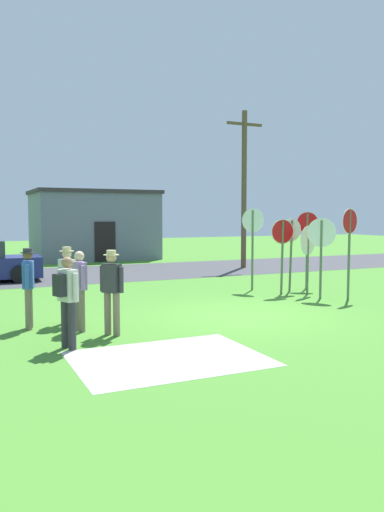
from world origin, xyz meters
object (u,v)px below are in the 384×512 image
at_px(stop_sign_nearest, 282,243).
at_px(person_holding_notes, 28,283).
at_px(person_with_sunhat, 67,281).
at_px(stop_sign_leaning_right, 321,243).
at_px(person_on_left, 112,287).
at_px(stop_sign_low_front, 307,236).
at_px(utility_pole, 244,186).
at_px(stop_sign_rear_right, 308,248).
at_px(person_near_signs, 80,286).
at_px(stop_sign_leaning_left, 253,234).
at_px(person_in_teal, 67,296).
at_px(stop_sign_rear_left, 291,242).
at_px(stop_sign_tallest, 349,238).

relative_size(stop_sign_nearest, person_holding_notes, 1.34).
bearing_deg(stop_sign_nearest, person_with_sunhat, -167.43).
xyz_separation_m(stop_sign_leaning_right, person_on_left, (-6.79, -1.84, -0.64)).
height_order(stop_sign_nearest, person_on_left, stop_sign_nearest).
distance_m(stop_sign_leaning_right, stop_sign_low_front, 2.08).
bearing_deg(utility_pole, stop_sign_rear_right, -106.92).
xyz_separation_m(stop_sign_leaning_right, person_near_signs, (-7.28, -1.17, -0.68)).
distance_m(stop_sign_leaning_right, stop_sign_nearest, 1.26).
height_order(person_on_left, person_with_sunhat, same).
xyz_separation_m(stop_sign_rear_right, person_near_signs, (-7.41, -1.95, -0.50)).
height_order(stop_sign_nearest, person_holding_notes, stop_sign_nearest).
height_order(stop_sign_nearest, stop_sign_leaning_left, stop_sign_leaning_left).
bearing_deg(person_in_teal, person_near_signs, 68.67).
distance_m(utility_pole, stop_sign_low_front, 7.22).
height_order(stop_sign_leaning_right, stop_sign_rear_left, stop_sign_leaning_right).
height_order(utility_pole, stop_sign_rear_right, utility_pole).
relative_size(stop_sign_low_front, stop_sign_nearest, 1.10).
xyz_separation_m(utility_pole, stop_sign_low_front, (-1.58, -6.75, -2.04)).
height_order(stop_sign_leaning_right, person_in_teal, stop_sign_leaning_right).
xyz_separation_m(utility_pole, stop_sign_leaning_left, (-3.42, -6.31, -1.95)).
bearing_deg(stop_sign_rear_right, stop_sign_tallest, -71.22).
distance_m(stop_sign_low_front, person_in_teal, 9.81).
height_order(stop_sign_low_front, person_in_teal, stop_sign_low_front).
relative_size(stop_sign_tallest, person_with_sunhat, 1.52).
bearing_deg(person_holding_notes, person_with_sunhat, 7.46).
distance_m(stop_sign_low_front, person_with_sunhat, 8.65).
distance_m(utility_pole, person_in_teal, 15.44).
height_order(stop_sign_rear_left, stop_sign_nearest, stop_sign_rear_left).
relative_size(utility_pole, person_on_left, 4.14).
xyz_separation_m(stop_sign_tallest, person_on_left, (-7.36, -1.32, -0.81)).
relative_size(stop_sign_leaning_right, stop_sign_leaning_left, 0.89).
distance_m(stop_sign_leaning_right, person_holding_notes, 8.28).
distance_m(person_on_left, person_with_sunhat, 1.57).
xyz_separation_m(stop_sign_rear_left, person_on_left, (-6.78, -3.30, -0.61)).
bearing_deg(person_in_teal, stop_sign_nearest, 26.75).
bearing_deg(stop_sign_rear_left, stop_sign_leaning_right, -89.59).
xyz_separation_m(stop_sign_leaning_right, stop_sign_rear_left, (-0.01, 1.45, -0.04)).
bearing_deg(stop_sign_leaning_right, person_holding_notes, -176.48).
height_order(utility_pole, stop_sign_low_front, utility_pole).
xyz_separation_m(utility_pole, stop_sign_nearest, (-3.08, -7.48, -2.18)).
relative_size(stop_sign_rear_right, stop_sign_leaning_left, 0.80).
distance_m(stop_sign_leaning_left, person_near_signs, 7.31).
xyz_separation_m(stop_sign_rear_right, stop_sign_nearest, (-0.70, 0.34, 0.14)).
bearing_deg(stop_sign_rear_right, stop_sign_leaning_left, 124.49).
distance_m(stop_sign_rear_left, person_on_left, 7.56).
bearing_deg(stop_sign_leaning_left, person_on_left, -144.86).
distance_m(stop_sign_rear_right, person_holding_notes, 8.48).
bearing_deg(stop_sign_rear_right, utility_pole, 73.08).
bearing_deg(stop_sign_low_front, stop_sign_tallest, -98.53).
bearing_deg(stop_sign_leaning_left, person_with_sunhat, -157.46).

